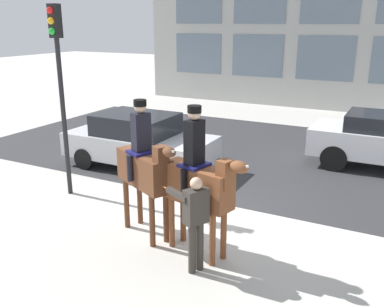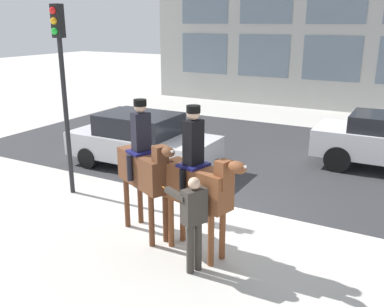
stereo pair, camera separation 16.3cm
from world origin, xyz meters
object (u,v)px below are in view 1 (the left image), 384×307
at_px(mounted_horse_lead, 145,167).
at_px(pedestrian_bystander, 195,217).
at_px(street_car_near_lane, 139,141).
at_px(mounted_horse_companion, 198,181).
at_px(traffic_light, 59,73).

bearing_deg(mounted_horse_lead, pedestrian_bystander, -0.63).
height_order(mounted_horse_lead, pedestrian_bystander, mounted_horse_lead).
xyz_separation_m(pedestrian_bystander, street_car_near_lane, (-3.88, 4.07, -0.20)).
bearing_deg(street_car_near_lane, mounted_horse_companion, -43.86).
bearing_deg(mounted_horse_companion, pedestrian_bystander, -54.06).
height_order(mounted_horse_companion, traffic_light, traffic_light).
bearing_deg(street_car_near_lane, mounted_horse_lead, -53.97).
distance_m(mounted_horse_companion, street_car_near_lane, 5.11).
xyz_separation_m(mounted_horse_companion, traffic_light, (-4.07, 1.07, 1.54)).
distance_m(pedestrian_bystander, street_car_near_lane, 5.63).
bearing_deg(pedestrian_bystander, mounted_horse_lead, -0.33).
bearing_deg(street_car_near_lane, traffic_light, -99.49).
relative_size(mounted_horse_companion, pedestrian_bystander, 1.61).
distance_m(mounted_horse_companion, traffic_light, 4.48).
height_order(pedestrian_bystander, street_car_near_lane, pedestrian_bystander).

